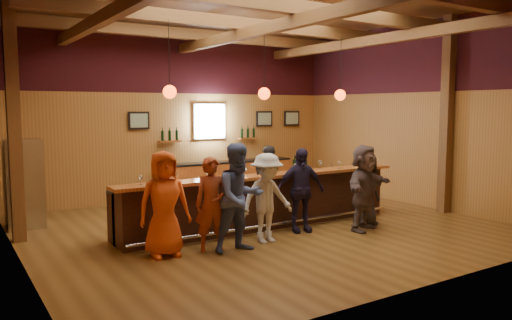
# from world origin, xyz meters

# --- Properties ---
(room) EXTENTS (9.04, 9.00, 4.52)m
(room) POSITION_xyz_m (0.00, 0.06, 3.21)
(room) COLOR brown
(room) RESTS_ON ground
(bar_counter) EXTENTS (6.30, 1.07, 1.11)m
(bar_counter) POSITION_xyz_m (0.02, 0.15, 0.52)
(bar_counter) COLOR black
(bar_counter) RESTS_ON ground
(back_bar_cabinet) EXTENTS (4.00, 0.52, 0.95)m
(back_bar_cabinet) POSITION_xyz_m (1.20, 3.72, 0.48)
(back_bar_cabinet) COLOR #9C4B1C
(back_bar_cabinet) RESTS_ON ground
(window) EXTENTS (0.95, 0.09, 0.95)m
(window) POSITION_xyz_m (0.80, 3.95, 2.05)
(window) COLOR silver
(window) RESTS_ON room
(framed_pictures) EXTENTS (5.35, 0.05, 0.45)m
(framed_pictures) POSITION_xyz_m (1.67, 3.94, 2.10)
(framed_pictures) COLOR black
(framed_pictures) RESTS_ON room
(wine_shelves) EXTENTS (3.00, 0.18, 0.30)m
(wine_shelves) POSITION_xyz_m (0.80, 3.88, 1.62)
(wine_shelves) COLOR #9C4B1C
(wine_shelves) RESTS_ON room
(pendant_lights) EXTENTS (4.24, 0.24, 1.37)m
(pendant_lights) POSITION_xyz_m (0.00, 0.00, 2.71)
(pendant_lights) COLOR black
(pendant_lights) RESTS_ON room
(stainless_fridge) EXTENTS (0.70, 0.70, 1.80)m
(stainless_fridge) POSITION_xyz_m (-4.10, 2.60, 0.90)
(stainless_fridge) COLOR silver
(stainless_fridge) RESTS_ON ground
(customer_orange) EXTENTS (0.90, 0.63, 1.73)m
(customer_orange) POSITION_xyz_m (-2.45, -0.78, 0.87)
(customer_orange) COLOR #D84B14
(customer_orange) RESTS_ON ground
(customer_redvest) EXTENTS (0.68, 0.56, 1.60)m
(customer_redvest) POSITION_xyz_m (-1.66, -0.93, 0.80)
(customer_redvest) COLOR maroon
(customer_redvest) RESTS_ON ground
(customer_denim) EXTENTS (0.90, 0.70, 1.84)m
(customer_denim) POSITION_xyz_m (-1.29, -1.21, 0.92)
(customer_denim) COLOR #445589
(customer_denim) RESTS_ON ground
(customer_white) EXTENTS (1.06, 0.62, 1.62)m
(customer_white) POSITION_xyz_m (-0.59, -0.99, 0.81)
(customer_white) COLOR beige
(customer_white) RESTS_ON ground
(customer_navy) EXTENTS (1.04, 0.65, 1.65)m
(customer_navy) POSITION_xyz_m (0.40, -0.68, 0.82)
(customer_navy) COLOR #211B37
(customer_navy) RESTS_ON ground
(customer_brown) EXTENTS (1.66, 1.05, 1.71)m
(customer_brown) POSITION_xyz_m (1.53, -1.26, 0.85)
(customer_brown) COLOR #574846
(customer_brown) RESTS_ON ground
(customer_dark) EXTENTS (0.84, 0.66, 1.52)m
(customer_dark) POSITION_xyz_m (1.88, -0.98, 0.76)
(customer_dark) COLOR #27272A
(customer_dark) RESTS_ON ground
(bartender) EXTENTS (0.68, 0.58, 1.58)m
(bartender) POSITION_xyz_m (0.71, 0.92, 0.79)
(bartender) COLOR black
(bartender) RESTS_ON ground
(ice_bucket) EXTENTS (0.21, 0.21, 0.23)m
(ice_bucket) POSITION_xyz_m (0.10, -0.15, 1.22)
(ice_bucket) COLOR brown
(ice_bucket) RESTS_ON bar_counter
(bottle_a) EXTENTS (0.07, 0.07, 0.33)m
(bottle_a) POSITION_xyz_m (0.72, -0.06, 1.24)
(bottle_a) COLOR black
(bottle_a) RESTS_ON bar_counter
(bottle_b) EXTENTS (0.07, 0.07, 0.31)m
(bottle_b) POSITION_xyz_m (0.98, -0.11, 1.23)
(bottle_b) COLOR black
(bottle_b) RESTS_ON bar_counter
(glass_a) EXTENTS (0.07, 0.07, 0.17)m
(glass_a) POSITION_xyz_m (-2.61, -0.13, 1.23)
(glass_a) COLOR silver
(glass_a) RESTS_ON bar_counter
(glass_b) EXTENTS (0.08, 0.08, 0.19)m
(glass_b) POSITION_xyz_m (-2.04, -0.26, 1.24)
(glass_b) COLOR silver
(glass_b) RESTS_ON bar_counter
(glass_c) EXTENTS (0.08, 0.08, 0.18)m
(glass_c) POSITION_xyz_m (-1.37, -0.22, 1.24)
(glass_c) COLOR silver
(glass_c) RESTS_ON bar_counter
(glass_d) EXTENTS (0.09, 0.09, 0.20)m
(glass_d) POSITION_xyz_m (-0.86, -0.16, 1.25)
(glass_d) COLOR silver
(glass_d) RESTS_ON bar_counter
(glass_e) EXTENTS (0.08, 0.08, 0.17)m
(glass_e) POSITION_xyz_m (-0.52, -0.14, 1.23)
(glass_e) COLOR silver
(glass_e) RESTS_ON bar_counter
(glass_f) EXTENTS (0.08, 0.08, 0.17)m
(glass_f) POSITION_xyz_m (0.66, -0.16, 1.23)
(glass_f) COLOR silver
(glass_f) RESTS_ON bar_counter
(glass_g) EXTENTS (0.09, 0.09, 0.19)m
(glass_g) POSITION_xyz_m (1.39, -0.08, 1.25)
(glass_g) COLOR silver
(glass_g) RESTS_ON bar_counter
(glass_h) EXTENTS (0.07, 0.07, 0.17)m
(glass_h) POSITION_xyz_m (1.80, -0.22, 1.23)
(glass_h) COLOR silver
(glass_h) RESTS_ON bar_counter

